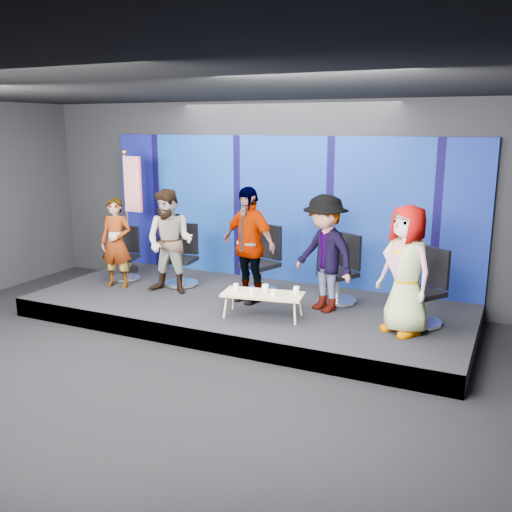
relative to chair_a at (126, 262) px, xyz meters
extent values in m
plane|color=black|center=(2.61, -2.77, -0.62)|extent=(10.00, 10.00, 0.00)
cube|color=black|center=(2.61, 1.23, 1.13)|extent=(10.00, 0.02, 3.50)
cube|color=black|center=(2.61, -2.77, 2.88)|extent=(10.00, 8.00, 0.02)
cube|color=black|center=(2.61, -0.27, -0.47)|extent=(7.00, 3.00, 0.30)
cube|color=#0D0752|center=(2.61, 1.18, 0.98)|extent=(7.00, 0.08, 2.60)
cylinder|color=silver|center=(0.01, -0.05, -0.29)|extent=(0.64, 0.64, 0.05)
cylinder|color=silver|center=(0.01, -0.05, -0.08)|extent=(0.06, 0.06, 0.36)
cube|color=black|center=(0.01, -0.05, 0.10)|extent=(0.52, 0.52, 0.06)
cube|color=black|center=(-0.03, 0.16, 0.40)|extent=(0.40, 0.13, 0.50)
imported|color=black|center=(0.18, -0.47, 0.46)|extent=(0.64, 0.48, 1.57)
cylinder|color=silver|center=(1.15, 0.06, -0.29)|extent=(0.67, 0.67, 0.06)
cylinder|color=silver|center=(1.15, 0.06, -0.05)|extent=(0.07, 0.07, 0.41)
cube|color=black|center=(1.15, 0.06, 0.15)|extent=(0.54, 0.54, 0.07)
cube|color=black|center=(1.12, 0.30, 0.49)|extent=(0.45, 0.10, 0.56)
imported|color=black|center=(1.24, -0.38, 0.56)|extent=(0.92, 0.75, 1.75)
cylinder|color=silver|center=(2.62, 0.22, -0.29)|extent=(0.81, 0.81, 0.06)
cylinder|color=silver|center=(2.62, 0.22, -0.04)|extent=(0.08, 0.08, 0.43)
cube|color=black|center=(2.62, 0.22, 0.18)|extent=(0.65, 0.65, 0.08)
cube|color=black|center=(2.70, 0.46, 0.53)|extent=(0.47, 0.20, 0.59)
imported|color=black|center=(2.62, -0.23, 0.61)|extent=(1.17, 0.77, 1.85)
cylinder|color=silver|center=(3.96, 0.26, -0.29)|extent=(0.84, 0.84, 0.06)
cylinder|color=silver|center=(3.96, 0.26, -0.05)|extent=(0.07, 0.07, 0.41)
cube|color=black|center=(3.96, 0.26, 0.16)|extent=(0.67, 0.67, 0.07)
cube|color=black|center=(4.08, 0.47, 0.50)|extent=(0.42, 0.26, 0.57)
imported|color=black|center=(3.87, -0.18, 0.57)|extent=(1.33, 1.13, 1.78)
cylinder|color=silver|center=(5.34, -0.23, -0.29)|extent=(0.85, 0.85, 0.06)
cylinder|color=silver|center=(5.34, -0.23, -0.05)|extent=(0.07, 0.07, 0.41)
cube|color=black|center=(5.34, -0.23, 0.15)|extent=(0.68, 0.68, 0.07)
cube|color=black|center=(5.48, -0.03, 0.49)|extent=(0.40, 0.30, 0.56)
imported|color=black|center=(5.17, -0.65, 0.57)|extent=(1.03, 0.95, 1.77)
cube|color=tan|center=(3.17, -0.87, 0.03)|extent=(1.26, 0.70, 0.04)
cylinder|color=tan|center=(2.69, -1.16, -0.15)|extent=(0.03, 0.03, 0.33)
cylinder|color=tan|center=(2.62, -0.77, -0.15)|extent=(0.03, 0.03, 0.33)
cylinder|color=tan|center=(3.72, -0.98, -0.15)|extent=(0.03, 0.03, 0.33)
cylinder|color=tan|center=(3.65, -0.59, -0.15)|extent=(0.03, 0.03, 0.33)
cylinder|color=white|center=(2.73, -0.89, 0.10)|extent=(0.08, 0.08, 0.10)
cylinder|color=white|center=(3.06, -1.01, 0.10)|extent=(0.09, 0.09, 0.10)
cylinder|color=white|center=(3.16, -0.78, 0.10)|extent=(0.09, 0.09, 0.11)
cylinder|color=white|center=(3.36, -0.93, 0.09)|extent=(0.08, 0.08, 0.09)
cylinder|color=white|center=(3.62, -0.69, 0.10)|extent=(0.09, 0.09, 0.11)
cylinder|color=black|center=(-0.28, 0.46, -0.27)|extent=(0.31, 0.31, 0.10)
cylinder|color=#C7873F|center=(-0.28, 0.46, 0.85)|extent=(0.04, 0.04, 2.15)
sphere|color=#C7873F|center=(-0.28, 0.46, 1.97)|extent=(0.11, 0.11, 0.11)
cube|color=#AE131C|center=(-0.09, 0.42, 1.39)|extent=(0.37, 0.09, 1.02)
camera|label=1|loc=(6.50, -8.19, 2.46)|focal=40.00mm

